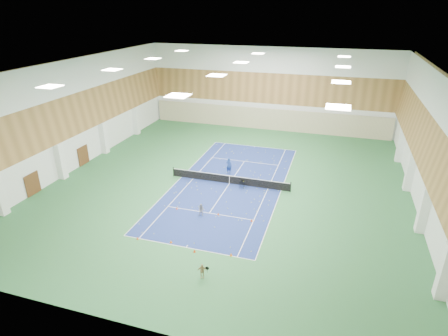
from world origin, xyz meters
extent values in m
plane|color=#2B6537|center=(0.00, 0.00, 0.00)|extent=(40.00, 40.00, 0.00)
cube|color=navy|center=(0.00, 0.00, 0.01)|extent=(10.97, 23.77, 0.01)
cube|color=#C6B793|center=(0.00, 19.75, 1.60)|extent=(35.40, 0.16, 3.20)
cube|color=#593319|center=(-17.92, -8.00, 1.10)|extent=(0.08, 1.80, 2.20)
cube|color=#593319|center=(-17.92, 0.00, 1.10)|extent=(0.08, 1.80, 2.20)
imported|color=navy|center=(-0.82, 2.55, 0.94)|extent=(0.77, 0.59, 1.88)
imported|color=gray|center=(-0.52, -7.03, 0.59)|extent=(0.66, 0.56, 1.18)
imported|color=tan|center=(2.40, -14.77, 0.56)|extent=(0.71, 0.49, 1.13)
cone|color=#F1410C|center=(-3.12, -6.59, 0.11)|extent=(0.20, 0.20, 0.22)
cone|color=orange|center=(-0.98, -6.15, 0.12)|extent=(0.23, 0.23, 0.25)
cone|color=#E0520B|center=(0.86, -6.44, 0.11)|extent=(0.20, 0.20, 0.22)
cone|color=#E4400C|center=(3.99, -6.62, 0.13)|extent=(0.23, 0.23, 0.25)
cone|color=#DB4C0B|center=(-4.18, -12.00, 0.10)|extent=(0.19, 0.19, 0.21)
cone|color=orange|center=(-1.39, -11.65, 0.12)|extent=(0.22, 0.22, 0.24)
cone|color=#E53E0C|center=(0.84, -12.23, 0.12)|extent=(0.21, 0.21, 0.23)
cone|color=orange|center=(3.63, -11.84, 0.12)|extent=(0.22, 0.22, 0.25)
camera|label=1|loc=(9.97, -34.09, 17.30)|focal=30.00mm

